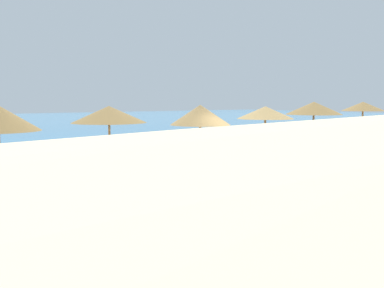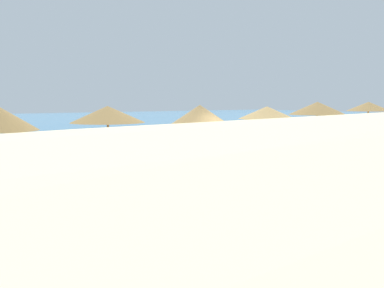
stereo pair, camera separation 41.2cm
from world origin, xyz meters
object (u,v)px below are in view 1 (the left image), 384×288
Objects in this scene: beach_umbrella_6 at (314,108)px; lounge_chair_2 at (235,163)px; beach_umbrella_5 at (265,113)px; beach_umbrella_4 at (200,115)px; lounge_chair_1 at (139,173)px; beach_umbrella_7 at (363,106)px; beach_umbrella_3 at (109,115)px; lounge_chair_0 at (339,151)px.

beach_umbrella_6 reaches higher than lounge_chair_2.
beach_umbrella_4 is at bearing -176.57° from beach_umbrella_5.
beach_umbrella_6 reaches higher than lounge_chair_1.
beach_umbrella_7 is 13.31m from lounge_chair_1.
beach_umbrella_7 reaches higher than lounge_chair_1.
beach_umbrella_3 is 10.20m from beach_umbrella_6.
beach_umbrella_3 is 11.36m from lounge_chair_0.
beach_umbrella_7 is at bearing 1.57° from beach_umbrella_4.
beach_umbrella_7 reaches higher than lounge_chair_0.
beach_umbrella_5 reaches higher than lounge_chair_1.
beach_umbrella_4 is 1.71× the size of lounge_chair_0.
beach_umbrella_3 reaches higher than beach_umbrella_5.
lounge_chair_2 is (-9.72, -0.98, -1.89)m from beach_umbrella_7.
beach_umbrella_4 is (3.21, -0.46, -0.07)m from beach_umbrella_3.
lounge_chair_1 is at bearing 92.71° from lounge_chair_2.
beach_umbrella_3 is at bearing 37.72° from lounge_chair_1.
lounge_chair_0 is 1.01× the size of lounge_chair_2.
lounge_chair_0 is at bearing -6.01° from beach_umbrella_5.
beach_umbrella_6 reaches higher than beach_umbrella_4.
lounge_chair_1 is at bearing 179.31° from beach_umbrella_4.
lounge_chair_1 is (-9.40, -0.47, -1.92)m from beach_umbrella_6.
beach_umbrella_7 reaches higher than lounge_chair_2.
lounge_chair_2 is (4.24, -1.14, -1.76)m from beach_umbrella_3.
lounge_chair_2 is (3.44, -0.71, 0.08)m from lounge_chair_1.
lounge_chair_1 is (-10.38, 0.29, 0.08)m from lounge_chair_0.
lounge_chair_0 is at bearing -168.61° from beach_umbrella_7.
beach_umbrella_4 reaches higher than lounge_chair_1.
lounge_chair_1 is (-2.41, 0.03, -1.77)m from beach_umbrella_4.
beach_umbrella_4 is at bearing -8.06° from beach_umbrella_3.
beach_umbrella_4 is 1.49× the size of lounge_chair_1.
lounge_chair_1 is at bearing -177.16° from beach_umbrella_6.
lounge_chair_0 is 6.96m from lounge_chair_2.
lounge_chair_0 is 0.87× the size of lounge_chair_1.
beach_umbrella_5 is at bearing -55.61° from lounge_chair_2.
beach_umbrella_4 is at bearing 111.00° from lounge_chair_0.
lounge_chair_0 is (7.96, -0.26, -1.84)m from beach_umbrella_4.
beach_umbrella_4 is at bearing -175.95° from beach_umbrella_6.
beach_umbrella_6 is (6.99, 0.49, 0.15)m from beach_umbrella_4.
beach_umbrella_3 is 13.96m from beach_umbrella_7.
beach_umbrella_5 is at bearing -2.11° from beach_umbrella_3.
beach_umbrella_3 is 1.69× the size of lounge_chair_0.
beach_umbrella_3 reaches higher than lounge_chair_2.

